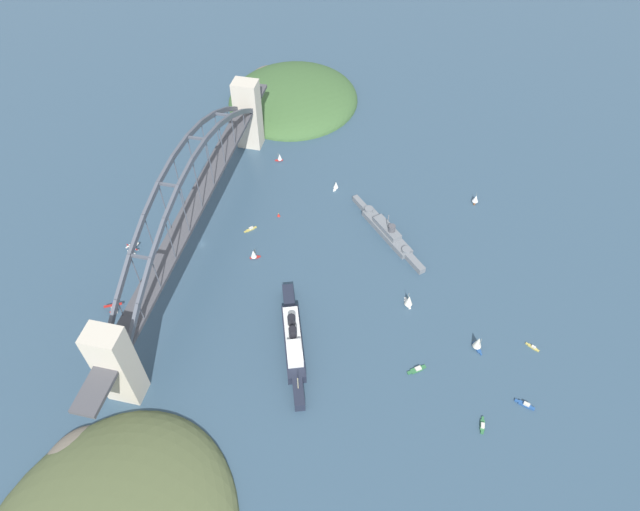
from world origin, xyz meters
name	(u,v)px	position (x,y,z in m)	size (l,w,h in m)	color
ground_plane	(202,244)	(0.00, 0.00, 0.00)	(1400.00, 1400.00, 0.00)	#334C60
harbor_arch_bridge	(194,210)	(0.00, 0.00, 30.93)	(279.62, 17.97, 72.66)	beige
headland_west_shore	(292,99)	(-176.60, 15.41, 0.00)	(116.60, 109.70, 30.94)	#3D6033
ocean_liner	(293,340)	(62.77, 78.07, 6.03)	(77.20, 32.12, 19.83)	#1E2333
naval_cruiser	(387,232)	(-34.47, 117.57, 3.24)	(60.74, 56.72, 17.82)	slate
seaplane_taxiing_near_bridge	(113,307)	(61.72, -32.29, 2.12)	(8.44, 10.10, 5.00)	#B7B7B2
seaplane_second_in_formation	(133,249)	(15.63, -41.55, 1.94)	(10.49, 8.12, 4.89)	#B7B7B2
small_boat_0	(478,343)	(41.49, 179.12, 4.87)	(8.30, 6.72, 10.43)	#234C8C
small_boat_1	(409,300)	(20.17, 137.99, 4.42)	(8.38, 6.42, 9.67)	silver
small_boat_2	(482,425)	(88.42, 183.79, 0.82)	(9.36, 2.29, 2.29)	#2D6B3D
small_boat_3	(476,199)	(-79.47, 173.49, 3.43)	(7.91, 4.64, 7.31)	brown
small_boat_4	(280,157)	(-94.20, 27.18, 3.32)	(4.20, 5.99, 7.02)	#B2231E
small_boat_5	(254,254)	(4.22, 36.86, 3.74)	(5.07, 6.73, 8.12)	#B2231E
small_boat_6	(251,229)	(-19.37, 27.31, 0.74)	(7.31, 7.21, 2.12)	gold
small_boat_7	(417,369)	(63.25, 147.96, 0.63)	(8.01, 10.13, 1.75)	#2D6B3D
small_boat_8	(525,405)	(71.89, 205.26, 0.88)	(4.54, 10.43, 2.46)	#234C8C
small_boat_9	(533,347)	(34.86, 210.12, 0.63)	(4.90, 7.62, 1.77)	gold
small_boat_10	(336,185)	(-72.42, 75.00, 3.30)	(6.54, 4.22, 7.15)	silver
channel_marker_buoy	(279,215)	(-36.19, 42.23, 1.12)	(2.20, 2.20, 2.75)	red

